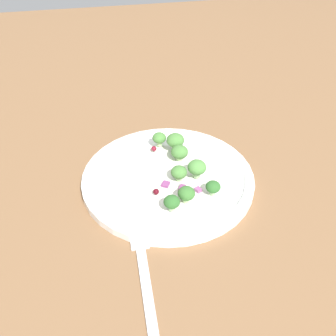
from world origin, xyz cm
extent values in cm
cube|color=brown|center=(0.00, 0.00, -1.00)|extent=(180.00, 180.00, 2.00)
cylinder|color=white|center=(-1.37, -1.79, 0.60)|extent=(26.61, 26.61, 1.20)
torus|color=white|center=(-1.37, -1.79, 1.20)|extent=(25.48, 25.48, 1.00)
cylinder|color=white|center=(-1.37, -1.79, 1.30)|extent=(15.43, 15.43, 0.20)
cylinder|color=#8EB77A|center=(-0.46, -3.33, 1.79)|extent=(0.92, 0.92, 0.92)
ellipsoid|color=#477A38|center=(-0.46, -3.33, 2.90)|extent=(2.46, 2.46, 1.84)
cylinder|color=#9EC684|center=(1.01, 4.04, 2.25)|extent=(1.10, 1.10, 1.10)
ellipsoid|color=#477A38|center=(1.01, 4.04, 3.56)|extent=(2.93, 2.93, 2.20)
cylinder|color=#ADD18E|center=(-0.40, -8.19, 1.89)|extent=(0.92, 0.92, 0.92)
ellipsoid|color=#386B2D|center=(-0.40, -8.19, 3.00)|extent=(2.47, 2.47, 1.85)
cylinder|color=#9EC684|center=(4.13, -7.41, 1.86)|extent=(0.82, 0.82, 0.82)
ellipsoid|color=#2D6028|center=(4.13, -7.41, 2.84)|extent=(2.18, 2.18, 1.63)
cylinder|color=#9EC684|center=(-2.38, -9.57, 2.07)|extent=(0.86, 0.86, 0.86)
ellipsoid|color=#2D6028|center=(-2.38, -9.57, 3.10)|extent=(2.28, 2.28, 1.71)
cylinder|color=#8EB77A|center=(2.78, -3.28, 2.11)|extent=(1.06, 1.06, 1.06)
ellipsoid|color=#4C843D|center=(2.78, -3.28, 3.39)|extent=(2.83, 2.83, 2.12)
cylinder|color=#ADD18E|center=(1.17, 1.55, 1.73)|extent=(1.03, 1.03, 1.03)
ellipsoid|color=#477A38|center=(1.17, 1.55, 2.97)|extent=(2.75, 2.75, 2.06)
cylinder|color=#ADD18E|center=(-1.35, 5.79, 2.12)|extent=(0.87, 0.87, 0.87)
ellipsoid|color=#477A38|center=(-1.35, 5.79, 3.16)|extent=(2.31, 2.31, 1.73)
sphere|color=maroon|center=(-1.61, -7.98, 1.91)|extent=(0.94, 0.94, 0.94)
sphere|color=maroon|center=(-2.53, 4.39, 2.09)|extent=(0.88, 0.88, 0.88)
sphere|color=#4C0A14|center=(-3.95, -5.93, 1.99)|extent=(0.89, 0.89, 0.89)
cube|color=#843D75|center=(3.75, 0.01, 1.54)|extent=(1.49, 1.41, 0.57)
cube|color=#843D75|center=(-2.19, -4.18, 1.53)|extent=(1.54, 1.59, 0.52)
cube|color=#843D75|center=(-0.40, -5.60, 1.76)|extent=(1.35, 1.50, 0.41)
cube|color=#934C84|center=(2.24, -6.37, 1.62)|extent=(1.16, 1.22, 0.56)
cube|color=silver|center=(-7.67, -21.94, 0.25)|extent=(1.56, 15.02, 0.50)
cube|color=silver|center=(-7.44, -12.64, 0.25)|extent=(2.49, 3.66, 0.50)
camera|label=1|loc=(-10.39, -47.34, 40.25)|focal=41.91mm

